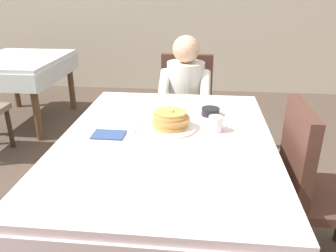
{
  "coord_description": "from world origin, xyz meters",
  "views": [
    {
      "loc": [
        0.17,
        -1.59,
        1.48
      ],
      "look_at": [
        0.01,
        0.03,
        0.79
      ],
      "focal_mm": 36.1,
      "sensor_mm": 36.0,
      "label": 1
    }
  ],
  "objects_px": {
    "cup_coffee": "(216,124)",
    "bowl_butter": "(211,112)",
    "breakfast_stack": "(170,119)",
    "knife_right_of_plate": "(205,131)",
    "fork_left_of_plate": "(136,129)",
    "dining_table_main": "(166,152)",
    "plate_breakfast": "(170,128)",
    "spoon_near_edge": "(170,159)",
    "chair_diner": "(186,103)",
    "diner_person": "(185,93)",
    "chair_right_side": "(312,180)",
    "background_table_far": "(20,68)"
  },
  "relations": [
    {
      "from": "chair_diner",
      "to": "breakfast_stack",
      "type": "relative_size",
      "value": 4.46
    },
    {
      "from": "diner_person",
      "to": "plate_breakfast",
      "type": "height_order",
      "value": "diner_person"
    },
    {
      "from": "breakfast_stack",
      "to": "fork_left_of_plate",
      "type": "height_order",
      "value": "breakfast_stack"
    },
    {
      "from": "fork_left_of_plate",
      "to": "plate_breakfast",
      "type": "bearing_deg",
      "value": -80.6
    },
    {
      "from": "chair_right_side",
      "to": "cup_coffee",
      "type": "bearing_deg",
      "value": -101.71
    },
    {
      "from": "chair_diner",
      "to": "background_table_far",
      "type": "height_order",
      "value": "chair_diner"
    },
    {
      "from": "diner_person",
      "to": "chair_right_side",
      "type": "bearing_deg",
      "value": 125.7
    },
    {
      "from": "chair_diner",
      "to": "breakfast_stack",
      "type": "distance_m",
      "value": 1.09
    },
    {
      "from": "spoon_near_edge",
      "to": "cup_coffee",
      "type": "bearing_deg",
      "value": 58.07
    },
    {
      "from": "plate_breakfast",
      "to": "spoon_near_edge",
      "type": "height_order",
      "value": "plate_breakfast"
    },
    {
      "from": "bowl_butter",
      "to": "cup_coffee",
      "type": "bearing_deg",
      "value": -84.18
    },
    {
      "from": "knife_right_of_plate",
      "to": "cup_coffee",
      "type": "bearing_deg",
      "value": -76.28
    },
    {
      "from": "diner_person",
      "to": "breakfast_stack",
      "type": "xyz_separation_m",
      "value": [
        -0.03,
        -0.9,
        0.13
      ]
    },
    {
      "from": "spoon_near_edge",
      "to": "dining_table_main",
      "type": "bearing_deg",
      "value": 100.21
    },
    {
      "from": "diner_person",
      "to": "fork_left_of_plate",
      "type": "bearing_deg",
      "value": 76.54
    },
    {
      "from": "cup_coffee",
      "to": "bowl_butter",
      "type": "bearing_deg",
      "value": 95.82
    },
    {
      "from": "chair_right_side",
      "to": "breakfast_stack",
      "type": "relative_size",
      "value": 4.46
    },
    {
      "from": "cup_coffee",
      "to": "breakfast_stack",
      "type": "bearing_deg",
      "value": 178.26
    },
    {
      "from": "dining_table_main",
      "to": "cup_coffee",
      "type": "xyz_separation_m",
      "value": [
        0.26,
        0.11,
        0.13
      ]
    },
    {
      "from": "bowl_butter",
      "to": "background_table_far",
      "type": "bearing_deg",
      "value": 143.32
    },
    {
      "from": "spoon_near_edge",
      "to": "diner_person",
      "type": "bearing_deg",
      "value": 90.38
    },
    {
      "from": "dining_table_main",
      "to": "background_table_far",
      "type": "distance_m",
      "value": 2.62
    },
    {
      "from": "chair_diner",
      "to": "spoon_near_edge",
      "type": "distance_m",
      "value": 1.42
    },
    {
      "from": "fork_left_of_plate",
      "to": "spoon_near_edge",
      "type": "distance_m",
      "value": 0.39
    },
    {
      "from": "knife_right_of_plate",
      "to": "chair_diner",
      "type": "bearing_deg",
      "value": 5.53
    },
    {
      "from": "chair_diner",
      "to": "diner_person",
      "type": "bearing_deg",
      "value": 90.0
    },
    {
      "from": "spoon_near_edge",
      "to": "breakfast_stack",
      "type": "bearing_deg",
      "value": 95.36
    },
    {
      "from": "diner_person",
      "to": "knife_right_of_plate",
      "type": "relative_size",
      "value": 5.6
    },
    {
      "from": "chair_right_side",
      "to": "knife_right_of_plate",
      "type": "xyz_separation_m",
      "value": [
        -0.57,
        0.09,
        0.21
      ]
    },
    {
      "from": "diner_person",
      "to": "plate_breakfast",
      "type": "relative_size",
      "value": 4.0
    },
    {
      "from": "spoon_near_edge",
      "to": "knife_right_of_plate",
      "type": "bearing_deg",
      "value": 64.2
    },
    {
      "from": "cup_coffee",
      "to": "bowl_butter",
      "type": "height_order",
      "value": "cup_coffee"
    },
    {
      "from": "dining_table_main",
      "to": "diner_person",
      "type": "height_order",
      "value": "diner_person"
    },
    {
      "from": "diner_person",
      "to": "spoon_near_edge",
      "type": "height_order",
      "value": "diner_person"
    },
    {
      "from": "bowl_butter",
      "to": "knife_right_of_plate",
      "type": "height_order",
      "value": "bowl_butter"
    },
    {
      "from": "bowl_butter",
      "to": "fork_left_of_plate",
      "type": "relative_size",
      "value": 0.61
    },
    {
      "from": "plate_breakfast",
      "to": "dining_table_main",
      "type": "bearing_deg",
      "value": -95.57
    },
    {
      "from": "knife_right_of_plate",
      "to": "spoon_near_edge",
      "type": "height_order",
      "value": "same"
    },
    {
      "from": "breakfast_stack",
      "to": "knife_right_of_plate",
      "type": "height_order",
      "value": "breakfast_stack"
    },
    {
      "from": "cup_coffee",
      "to": "spoon_near_edge",
      "type": "distance_m",
      "value": 0.41
    },
    {
      "from": "breakfast_stack",
      "to": "knife_right_of_plate",
      "type": "xyz_separation_m",
      "value": [
        0.19,
        -0.02,
        -0.05
      ]
    },
    {
      "from": "bowl_butter",
      "to": "fork_left_of_plate",
      "type": "xyz_separation_m",
      "value": [
        -0.41,
        -0.26,
        -0.02
      ]
    },
    {
      "from": "cup_coffee",
      "to": "knife_right_of_plate",
      "type": "distance_m",
      "value": 0.07
    },
    {
      "from": "plate_breakfast",
      "to": "spoon_near_edge",
      "type": "bearing_deg",
      "value": -85.06
    },
    {
      "from": "plate_breakfast",
      "to": "cup_coffee",
      "type": "bearing_deg",
      "value": -0.75
    },
    {
      "from": "chair_right_side",
      "to": "chair_diner",
      "type": "bearing_deg",
      "value": -148.08
    },
    {
      "from": "plate_breakfast",
      "to": "background_table_far",
      "type": "distance_m",
      "value": 2.55
    },
    {
      "from": "knife_right_of_plate",
      "to": "spoon_near_edge",
      "type": "xyz_separation_m",
      "value": [
        -0.16,
        -0.32,
        0.0
      ]
    },
    {
      "from": "bowl_butter",
      "to": "fork_left_of_plate",
      "type": "distance_m",
      "value": 0.49
    },
    {
      "from": "chair_diner",
      "to": "bowl_butter",
      "type": "xyz_separation_m",
      "value": [
        0.19,
        -0.82,
        0.23
      ]
    }
  ]
}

